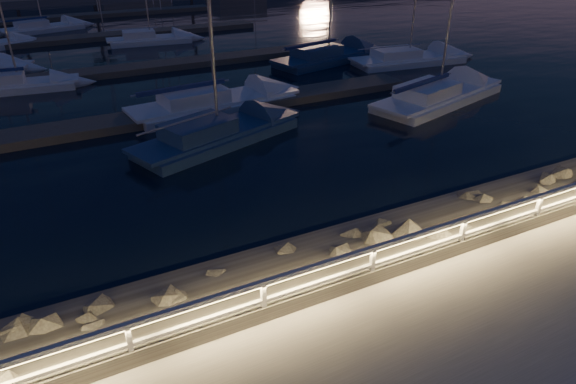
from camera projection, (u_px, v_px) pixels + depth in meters
name	position (u px, v px, depth m)	size (l,w,h in m)	color
ground	(431.00, 260.00, 13.91)	(400.00, 400.00, 0.00)	#AFA89E
harbor_water	(152.00, 57.00, 38.93)	(400.00, 440.00, 0.60)	black
guard_rail	(433.00, 237.00, 13.52)	(44.11, 0.12, 1.06)	silver
riprap	(555.00, 196.00, 17.49)	(31.63, 2.69, 1.31)	slate
floating_docks	(147.00, 46.00, 39.68)	(22.00, 36.00, 0.40)	#625A51
sailboat_a	(16.00, 84.00, 29.69)	(6.67, 2.74, 11.11)	silver
sailboat_b	(214.00, 134.00, 22.59)	(8.50, 4.89, 14.01)	navy
sailboat_c	(211.00, 102.00, 26.56)	(9.22, 3.59, 15.26)	silver
sailboat_d	(436.00, 95.00, 27.73)	(9.54, 5.03, 15.54)	silver
sailboat_g	(326.00, 56.00, 35.79)	(9.17, 4.55, 15.01)	navy
sailboat_h	(406.00, 58.00, 35.33)	(8.57, 3.42, 14.10)	silver
sailboat_j	(148.00, 38.00, 41.33)	(7.01, 2.84, 11.62)	silver
sailboat_k	(41.00, 27.00, 45.80)	(7.49, 3.81, 12.25)	silver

